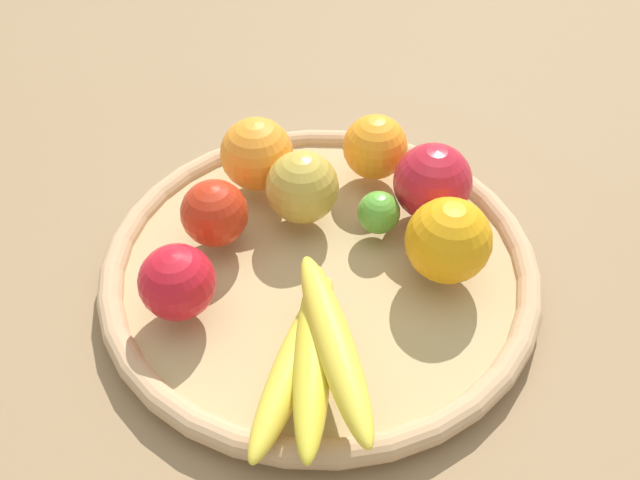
% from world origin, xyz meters
% --- Properties ---
extents(ground_plane, '(2.40, 2.40, 0.00)m').
position_xyz_m(ground_plane, '(0.00, 0.00, 0.00)').
color(ground_plane, '#8D6F4C').
rests_on(ground_plane, ground).
extents(basket, '(0.43, 0.43, 0.03)m').
position_xyz_m(basket, '(0.00, 0.00, 0.01)').
color(basket, tan).
rests_on(basket, ground_plane).
extents(lime_0, '(0.05, 0.05, 0.04)m').
position_xyz_m(lime_0, '(-0.07, 0.01, 0.05)').
color(lime_0, '#58A333').
rests_on(lime_0, basket).
extents(apple_1, '(0.07, 0.07, 0.07)m').
position_xyz_m(apple_1, '(0.14, -0.02, 0.07)').
color(apple_1, red).
rests_on(apple_1, basket).
extents(apple_0, '(0.07, 0.07, 0.07)m').
position_xyz_m(apple_0, '(0.07, -0.08, 0.06)').
color(apple_0, red).
rests_on(apple_0, basket).
extents(apple_3, '(0.08, 0.08, 0.07)m').
position_xyz_m(apple_3, '(-0.02, -0.06, 0.07)').
color(apple_3, gold).
rests_on(apple_3, basket).
extents(banana_bunch, '(0.17, 0.19, 0.06)m').
position_xyz_m(banana_bunch, '(0.09, 0.10, 0.06)').
color(banana_bunch, yellow).
rests_on(banana_bunch, basket).
extents(orange_0, '(0.08, 0.08, 0.07)m').
position_xyz_m(orange_0, '(-0.12, -0.06, 0.07)').
color(orange_0, orange).
rests_on(orange_0, basket).
extents(apple_2, '(0.11, 0.11, 0.08)m').
position_xyz_m(apple_2, '(-0.13, 0.02, 0.07)').
color(apple_2, red).
rests_on(apple_2, basket).
extents(orange_2, '(0.08, 0.08, 0.08)m').
position_xyz_m(orange_2, '(-0.08, 0.09, 0.07)').
color(orange_2, orange).
rests_on(orange_2, basket).
extents(orange_1, '(0.10, 0.10, 0.08)m').
position_xyz_m(orange_1, '(-0.01, -0.13, 0.07)').
color(orange_1, orange).
rests_on(orange_1, basket).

